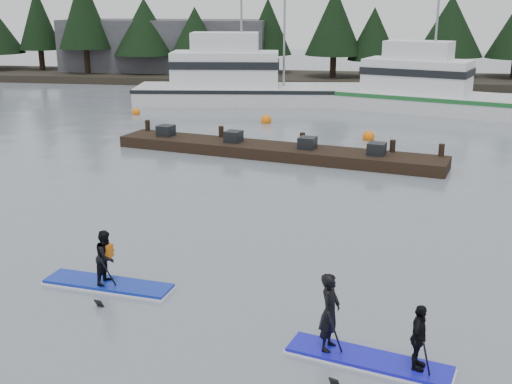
# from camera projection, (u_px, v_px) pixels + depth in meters

# --- Properties ---
(ground) EXTENTS (160.00, 160.00, 0.00)m
(ground) POSITION_uv_depth(u_px,v_px,m) (213.00, 319.00, 13.87)
(ground) COLOR slate
(ground) RESTS_ON ground
(far_shore) EXTENTS (70.00, 8.00, 0.60)m
(far_shore) POSITION_uv_depth(u_px,v_px,m) (323.00, 79.00, 53.53)
(far_shore) COLOR #2D281E
(far_shore) RESTS_ON ground
(treeline) EXTENTS (60.00, 4.00, 8.00)m
(treeline) POSITION_uv_depth(u_px,v_px,m) (323.00, 83.00, 53.62)
(treeline) COLOR black
(treeline) RESTS_ON ground
(waterfront_building) EXTENTS (18.00, 6.00, 5.00)m
(waterfront_building) POSITION_uv_depth(u_px,v_px,m) (167.00, 49.00, 56.87)
(waterfront_building) COLOR #4C4C51
(waterfront_building) RESTS_ON ground
(fishing_boat_large) EXTENTS (15.95, 6.17, 9.01)m
(fishing_boat_large) POSITION_uv_depth(u_px,v_px,m) (246.00, 93.00, 42.91)
(fishing_boat_large) COLOR silver
(fishing_boat_large) RESTS_ON ground
(fishing_boat_medium) EXTENTS (14.67, 8.50, 8.46)m
(fishing_boat_medium) POSITION_uv_depth(u_px,v_px,m) (436.00, 102.00, 39.70)
(fishing_boat_medium) COLOR silver
(fishing_boat_medium) RESTS_ON ground
(floating_dock) EXTENTS (14.89, 5.46, 0.49)m
(floating_dock) POSITION_uv_depth(u_px,v_px,m) (275.00, 151.00, 28.23)
(floating_dock) COLOR black
(floating_dock) RESTS_ON ground
(buoy_b) EXTENTS (0.61, 0.61, 0.61)m
(buoy_b) POSITION_uv_depth(u_px,v_px,m) (266.00, 123.00, 36.09)
(buoy_b) COLOR orange
(buoy_b) RESTS_ON ground
(buoy_d) EXTENTS (0.59, 0.59, 0.59)m
(buoy_d) POSITION_uv_depth(u_px,v_px,m) (368.00, 140.00, 31.70)
(buoy_d) COLOR orange
(buoy_d) RESTS_ON ground
(buoy_a) EXTENTS (0.49, 0.49, 0.49)m
(buoy_a) POSITION_uv_depth(u_px,v_px,m) (136.00, 114.00, 38.79)
(buoy_a) COLOR orange
(buoy_a) RESTS_ON ground
(paddleboard_solo) EXTENTS (3.23, 1.29, 1.87)m
(paddleboard_solo) POSITION_uv_depth(u_px,v_px,m) (107.00, 268.00, 15.31)
(paddleboard_solo) COLOR #1129A5
(paddleboard_solo) RESTS_ON ground
(paddleboard_duo) EXTENTS (3.21, 1.72, 2.14)m
(paddleboard_duo) POSITION_uv_depth(u_px,v_px,m) (369.00, 334.00, 12.04)
(paddleboard_duo) COLOR #1515C5
(paddleboard_duo) RESTS_ON ground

